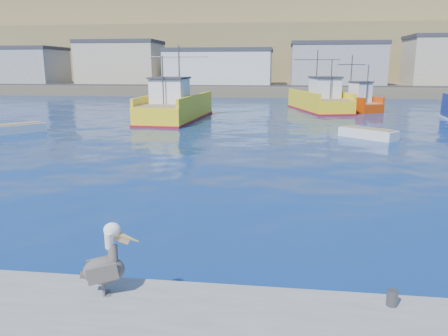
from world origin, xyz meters
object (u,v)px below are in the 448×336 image
(trawler_yellow_a, at_px, (175,108))
(pelican, at_px, (106,264))
(skiff_left, at_px, (17,129))
(trawler_yellow_b, at_px, (320,101))
(skiff_mid, at_px, (368,134))
(boat_orange, at_px, (355,102))

(trawler_yellow_a, distance_m, pelican, 31.96)
(skiff_left, xyz_separation_m, pelican, (15.77, -22.06, 0.84))
(trawler_yellow_b, distance_m, skiff_mid, 18.50)
(skiff_mid, bearing_deg, trawler_yellow_a, 150.96)
(trawler_yellow_a, height_order, skiff_left, trawler_yellow_a)
(trawler_yellow_b, bearing_deg, skiff_mid, -84.67)
(boat_orange, relative_size, skiff_left, 1.88)
(pelican, bearing_deg, skiff_left, 125.55)
(boat_orange, xyz_separation_m, skiff_mid, (-2.10, -19.01, -0.70))
(skiff_mid, relative_size, pelican, 2.65)
(boat_orange, xyz_separation_m, skiff_left, (-26.89, -19.81, -0.70))
(skiff_mid, xyz_separation_m, pelican, (-9.03, -22.86, 0.84))
(trawler_yellow_a, bearing_deg, pelican, -78.72)
(skiff_left, xyz_separation_m, skiff_mid, (24.79, 0.80, 0.00))
(trawler_yellow_a, xyz_separation_m, skiff_mid, (15.28, -8.48, -0.82))
(skiff_left, relative_size, skiff_mid, 1.03)
(skiff_left, bearing_deg, boat_orange, 36.37)
(pelican, bearing_deg, boat_orange, 75.12)
(pelican, bearing_deg, trawler_yellow_b, 79.95)
(trawler_yellow_a, distance_m, trawler_yellow_b, 16.80)
(skiff_left, bearing_deg, trawler_yellow_b, 39.76)
(skiff_left, height_order, skiff_mid, skiff_mid)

